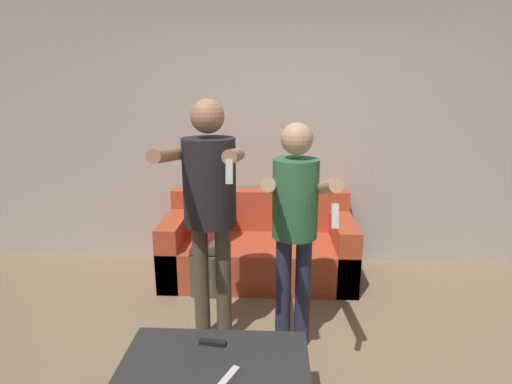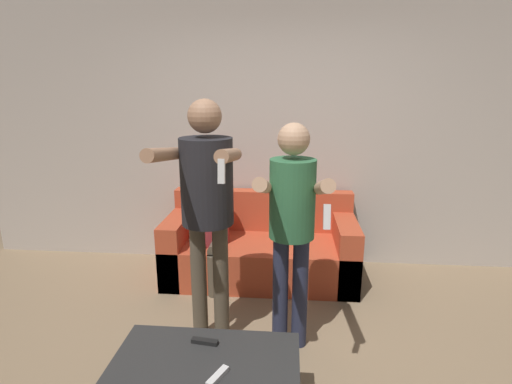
# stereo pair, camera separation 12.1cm
# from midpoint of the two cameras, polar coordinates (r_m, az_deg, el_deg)

# --- Properties ---
(wall_back) EXTENTS (6.40, 0.06, 2.70)m
(wall_back) POSITION_cam_midpoint_polar(r_m,az_deg,el_deg) (4.10, 4.52, 8.12)
(wall_back) COLOR beige
(wall_back) RESTS_ON ground_plane
(couch) EXTENTS (1.81, 0.82, 0.80)m
(couch) POSITION_cam_midpoint_polar(r_m,az_deg,el_deg) (3.96, 1.58, -8.24)
(couch) COLOR #C64C2D
(couch) RESTS_ON ground_plane
(person_standing_left) EXTENTS (0.47, 0.75, 1.75)m
(person_standing_left) POSITION_cam_midpoint_polar(r_m,az_deg,el_deg) (2.69, -5.78, -0.46)
(person_standing_left) COLOR brown
(person_standing_left) RESTS_ON ground_plane
(person_standing_right) EXTENTS (0.43, 0.78, 1.60)m
(person_standing_right) POSITION_cam_midpoint_polar(r_m,az_deg,el_deg) (2.67, 6.46, -3.25)
(person_standing_right) COLOR #282D47
(person_standing_right) RESTS_ON ground_plane
(person_seated) EXTENTS (0.34, 0.54, 1.13)m
(person_seated) POSITION_cam_midpoint_polar(r_m,az_deg,el_deg) (3.74, -5.69, -4.07)
(person_seated) COLOR brown
(person_seated) RESTS_ON ground_plane
(coffee_table) EXTENTS (0.98, 0.57, 0.44)m
(coffee_table) POSITION_cam_midpoint_polar(r_m,az_deg,el_deg) (2.29, -5.58, -23.70)
(coffee_table) COLOR #2D2D2D
(coffee_table) RESTS_ON ground_plane
(remote_near) EXTENTS (0.10, 0.15, 0.02)m
(remote_near) POSITION_cam_midpoint_polar(r_m,az_deg,el_deg) (2.15, -3.74, -24.80)
(remote_near) COLOR white
(remote_near) RESTS_ON coffee_table
(remote_far) EXTENTS (0.15, 0.06, 0.02)m
(remote_far) POSITION_cam_midpoint_polar(r_m,az_deg,el_deg) (2.38, -5.80, -20.49)
(remote_far) COLOR black
(remote_far) RESTS_ON coffee_table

